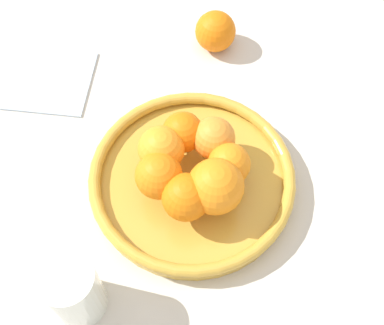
% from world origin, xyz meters
% --- Properties ---
extents(ground_plane, '(4.00, 4.00, 0.00)m').
position_xyz_m(ground_plane, '(0.00, 0.00, 0.00)').
color(ground_plane, beige).
extents(fruit_bowl, '(0.32, 0.32, 0.04)m').
position_xyz_m(fruit_bowl, '(0.00, 0.00, 0.02)').
color(fruit_bowl, gold).
rests_on(fruit_bowl, ground_plane).
extents(orange_pile, '(0.17, 0.18, 0.08)m').
position_xyz_m(orange_pile, '(0.00, 0.01, 0.08)').
color(orange_pile, orange).
rests_on(orange_pile, fruit_bowl).
extents(stray_orange, '(0.07, 0.07, 0.07)m').
position_xyz_m(stray_orange, '(-0.11, -0.28, 0.04)').
color(stray_orange, orange).
rests_on(stray_orange, ground_plane).
extents(drinking_glass, '(0.08, 0.08, 0.12)m').
position_xyz_m(drinking_glass, '(0.20, 0.14, 0.06)').
color(drinking_glass, silver).
rests_on(drinking_glass, ground_plane).
extents(napkin_folded, '(0.19, 0.19, 0.01)m').
position_xyz_m(napkin_folded, '(0.19, -0.27, 0.00)').
color(napkin_folded, silver).
rests_on(napkin_folded, ground_plane).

